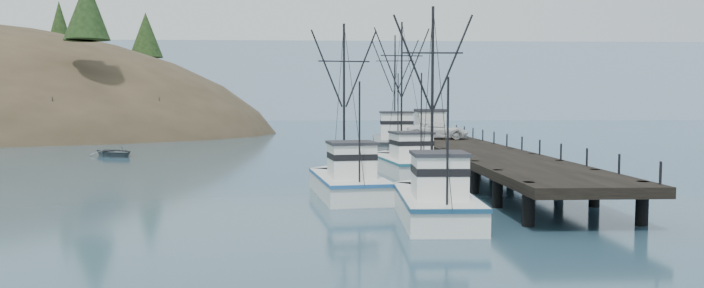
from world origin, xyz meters
The scene contains 12 objects.
ground centered at (0.00, 0.00, 0.00)m, with size 400.00×400.00×0.00m, color #28475A.
pier centered at (14.00, 16.00, 1.69)m, with size 6.00×44.00×2.00m.
distant_ridge centered at (10.00, 170.00, 0.00)m, with size 360.00×40.00×26.00m, color #9EB2C6.
distant_ridge_far centered at (-40.00, 185.00, 0.00)m, with size 180.00×25.00×18.00m, color silver.
moored_sailboats centered at (-32.22, 59.11, 0.33)m, with size 20.61×15.43×6.35m.
trawler_near centered at (7.54, -1.88, 0.82)m, with size 3.59×10.23×10.53m.
trawler_mid centered at (3.63, 5.73, 0.82)m, with size 4.83×10.69×10.61m.
trawler_far centered at (8.62, 17.42, 0.82)m, with size 5.33×12.14×12.23m.
work_vessel centered at (9.55, 32.49, 1.23)m, with size 5.40×15.27×12.79m.
pier_shed centered at (13.37, 34.00, 3.42)m, with size 3.00×3.20×2.80m.
pickup_truck centered at (13.11, 28.02, 2.82)m, with size 2.71×5.87×1.63m, color silver.
motorboat centered at (-19.07, 33.29, 0.00)m, with size 3.96×5.55×1.15m, color #51575A.
Camera 1 is at (2.29, -31.38, 5.59)m, focal length 32.00 mm.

